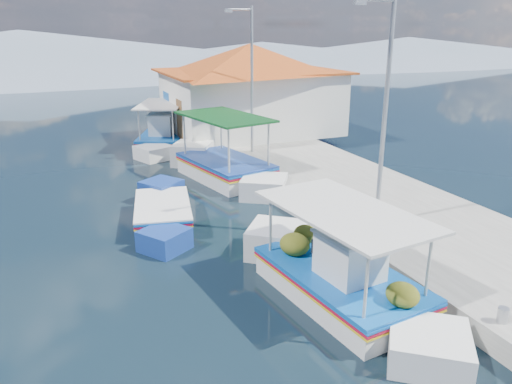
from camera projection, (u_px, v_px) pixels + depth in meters
name	position (u px, v px, depth m)	size (l,w,h in m)	color
ground	(253.00, 309.00, 10.68)	(160.00, 160.00, 0.00)	black
quay	(338.00, 185.00, 18.03)	(5.00, 44.00, 0.50)	#A19F97
bollards	(297.00, 188.00, 16.46)	(0.20, 17.20, 0.30)	#A5A8AD
main_caique	(339.00, 279.00, 11.02)	(2.57, 7.09, 2.35)	white
caique_green_canopy	(225.00, 168.00, 19.59)	(3.19, 7.28, 2.78)	white
caique_blue_hull	(162.00, 214.00, 15.24)	(2.35, 5.38, 0.98)	navy
caique_far	(163.00, 138.00, 24.66)	(3.73, 6.26, 2.39)	white
harbor_building	(250.00, 87.00, 25.17)	(10.49, 10.49, 4.40)	white
lamp_post_near	(383.00, 103.00, 12.87)	(1.21, 0.14, 6.00)	#A5A8AD
lamp_post_far	(250.00, 73.00, 20.71)	(1.21, 0.14, 6.00)	#A5A8AD
mountain_ridge	(125.00, 56.00, 61.22)	(171.40, 96.00, 5.50)	slate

